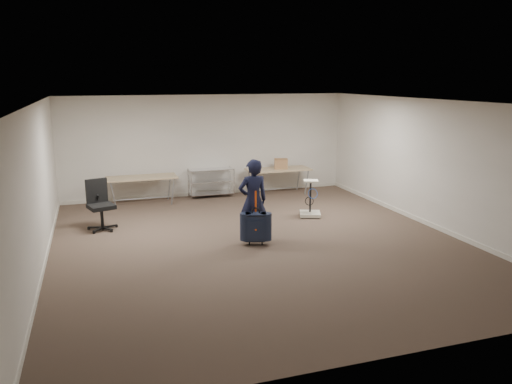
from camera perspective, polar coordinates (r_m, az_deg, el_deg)
name	(u,v)px	position (r m, az deg, el deg)	size (l,w,h in m)	color
ground	(259,243)	(10.10, 0.32, -5.81)	(9.00, 9.00, 0.00)	#423428
room_shell	(240,222)	(11.34, -1.89, -3.44)	(8.00, 9.00, 9.00)	beige
folding_table_left	(142,179)	(13.32, -12.92, 1.48)	(1.80, 0.75, 0.73)	#9E8160
folding_table_right	(278,171)	(14.16, 2.57, 2.46)	(1.80, 0.75, 0.73)	#9E8160
wire_shelf	(211,181)	(13.90, -5.15, 1.23)	(1.22, 0.47, 0.80)	silver
person	(253,201)	(10.00, -0.35, -0.98)	(0.61, 0.40, 1.68)	black
suitcase	(256,227)	(9.86, -0.03, -4.01)	(0.45, 0.34, 1.10)	black
office_chair	(101,214)	(11.40, -17.28, -2.47)	(0.67, 0.67, 1.10)	black
equipment_cart	(310,207)	(12.00, 6.22, -1.70)	(0.62, 0.62, 0.88)	beige
cardboard_box	(281,164)	(14.18, 2.88, 3.26)	(0.37, 0.28, 0.28)	#88603F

